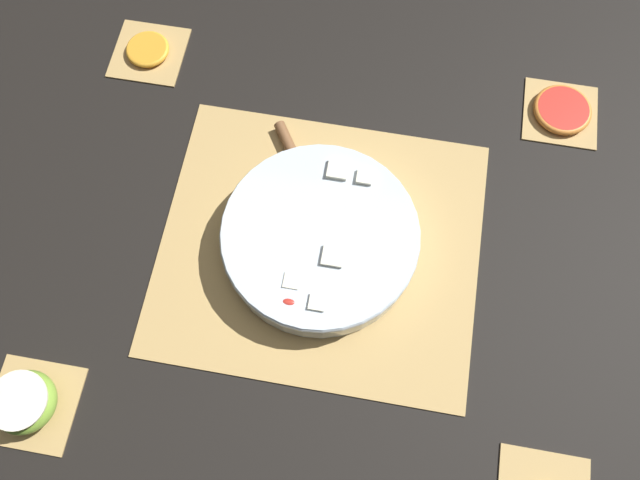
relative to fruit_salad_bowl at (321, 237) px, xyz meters
name	(u,v)px	position (x,y,z in m)	size (l,w,h in m)	color
ground_plane	(320,246)	(0.00, 0.00, -0.04)	(6.00, 6.00, 0.00)	black
bamboo_mat_center	(320,246)	(0.00, 0.00, -0.03)	(0.48, 0.43, 0.01)	tan
coaster_mat_near_left	(560,113)	(-0.35, -0.30, -0.03)	(0.12, 0.12, 0.01)	tan
coaster_mat_near_right	(149,52)	(0.35, -0.30, -0.03)	(0.12, 0.12, 0.01)	tan
coaster_mat_far_right	(33,404)	(0.35, 0.30, -0.03)	(0.12, 0.12, 0.01)	tan
fruit_salad_bowl	(321,237)	(0.00, 0.00, 0.00)	(0.29, 0.29, 0.06)	silver
paring_knife	(287,142)	(0.08, -0.16, -0.02)	(0.09, 0.13, 0.02)	silver
apple_half	(24,402)	(0.35, 0.30, -0.01)	(0.09, 0.09, 0.05)	#7FAD38
orange_slice_whole	(148,49)	(0.35, -0.30, -0.03)	(0.07, 0.07, 0.01)	orange
grapefruit_slice	(562,110)	(-0.35, -0.30, -0.03)	(0.09, 0.09, 0.01)	red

